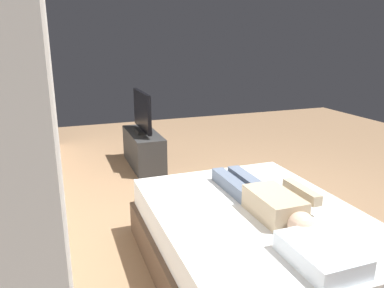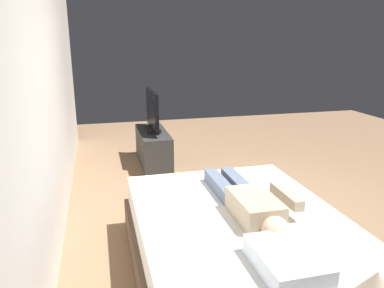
{
  "view_description": "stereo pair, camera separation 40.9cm",
  "coord_description": "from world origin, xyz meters",
  "px_view_note": "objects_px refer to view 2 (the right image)",
  "views": [
    {
      "loc": [
        -3.16,
        1.81,
        1.81
      ],
      "look_at": [
        0.54,
        0.45,
        0.69
      ],
      "focal_mm": 34.9,
      "sensor_mm": 36.0,
      "label": 1
    },
    {
      "loc": [
        -3.28,
        1.42,
        1.81
      ],
      "look_at": [
        0.54,
        0.45,
        0.69
      ],
      "focal_mm": 34.9,
      "sensor_mm": 36.0,
      "label": 2
    }
  ],
  "objects_px": {
    "pillow": "(286,261)",
    "tv": "(152,112)",
    "person": "(249,202)",
    "remote": "(288,197)",
    "tv_stand": "(153,148)",
    "bed": "(239,247)"
  },
  "relations": [
    {
      "from": "pillow",
      "to": "tv",
      "type": "bearing_deg",
      "value": 3.52
    },
    {
      "from": "person",
      "to": "tv",
      "type": "height_order",
      "value": "tv"
    },
    {
      "from": "pillow",
      "to": "person",
      "type": "xyz_separation_m",
      "value": [
        0.74,
        -0.09,
        0.02
      ]
    },
    {
      "from": "remote",
      "to": "tv",
      "type": "xyz_separation_m",
      "value": [
        2.72,
        0.71,
        0.24
      ]
    },
    {
      "from": "pillow",
      "to": "bed",
      "type": "bearing_deg",
      "value": 0.0
    },
    {
      "from": "bed",
      "to": "pillow",
      "type": "height_order",
      "value": "pillow"
    },
    {
      "from": "bed",
      "to": "tv_stand",
      "type": "relative_size",
      "value": 1.88
    },
    {
      "from": "person",
      "to": "remote",
      "type": "xyz_separation_m",
      "value": [
        0.15,
        -0.4,
        -0.07
      ]
    },
    {
      "from": "bed",
      "to": "remote",
      "type": "xyz_separation_m",
      "value": [
        0.18,
        -0.49,
        0.29
      ]
    },
    {
      "from": "tv_stand",
      "to": "bed",
      "type": "bearing_deg",
      "value": -175.62
    },
    {
      "from": "pillow",
      "to": "tv",
      "type": "distance_m",
      "value": 3.62
    },
    {
      "from": "tv",
      "to": "remote",
      "type": "bearing_deg",
      "value": -165.3
    },
    {
      "from": "bed",
      "to": "tv_stand",
      "type": "height_order",
      "value": "bed"
    },
    {
      "from": "bed",
      "to": "person",
      "type": "height_order",
      "value": "person"
    },
    {
      "from": "person",
      "to": "tv_stand",
      "type": "distance_m",
      "value": 2.91
    },
    {
      "from": "bed",
      "to": "person",
      "type": "xyz_separation_m",
      "value": [
        0.03,
        -0.09,
        0.36
      ]
    },
    {
      "from": "bed",
      "to": "tv",
      "type": "relative_size",
      "value": 2.35
    },
    {
      "from": "tv",
      "to": "bed",
      "type": "bearing_deg",
      "value": -175.62
    },
    {
      "from": "bed",
      "to": "remote",
      "type": "relative_size",
      "value": 13.77
    },
    {
      "from": "tv",
      "to": "pillow",
      "type": "bearing_deg",
      "value": -176.48
    },
    {
      "from": "bed",
      "to": "tv",
      "type": "bearing_deg",
      "value": 4.38
    },
    {
      "from": "pillow",
      "to": "tv_stand",
      "type": "height_order",
      "value": "pillow"
    }
  ]
}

